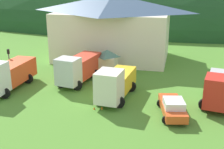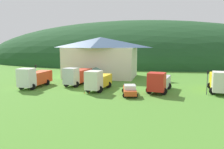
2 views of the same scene
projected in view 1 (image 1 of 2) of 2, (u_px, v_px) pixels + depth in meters
ground_plane at (110, 95)px, 30.29m from camera, size 200.00×200.00×0.00m
forested_hill_backdrop at (157, 20)px, 83.27m from camera, size 139.20×60.00×34.52m
depot_building at (113, 26)px, 42.53m from camera, size 17.05×11.04×9.29m
play_shed_cream at (107, 62)px, 36.45m from camera, size 2.43×2.55×3.08m
heavy_rig_white at (7, 74)px, 31.20m from camera, size 3.29×7.61×3.62m
tow_truck_silver at (78, 68)px, 33.35m from camera, size 3.78×7.32×3.43m
heavy_rig_striped at (115, 83)px, 28.72m from camera, size 3.40×7.40×3.46m
crane_truck_red at (220, 88)px, 27.74m from camera, size 4.06×8.01×3.33m
service_pickup_orange at (173, 107)px, 25.60m from camera, size 2.91×5.26×1.66m
traffic_light_west at (9, 61)px, 33.88m from camera, size 0.20×0.32×3.76m
traffic_cone_near_pickup at (102, 109)px, 27.07m from camera, size 0.36×0.36×0.58m
traffic_cone_mid_row at (94, 109)px, 27.03m from camera, size 0.36×0.36×0.49m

